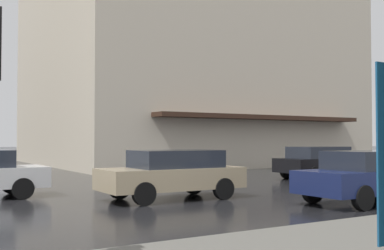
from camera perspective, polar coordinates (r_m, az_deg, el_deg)
The scene contains 3 objects.
car_navy at distance 13.82m, azimuth 20.43°, elevation -5.62°, with size 1.85×4.10×1.41m.
car_black at distance 21.78m, azimuth 15.02°, elevation -4.22°, with size 1.85×4.10×1.41m.
car_champagne at distance 13.82m, azimuth -2.33°, elevation -5.73°, with size 1.85×4.10×1.41m.
Camera 1 is at (-9.58, -1.92, 1.71)m, focal length 44.75 mm.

